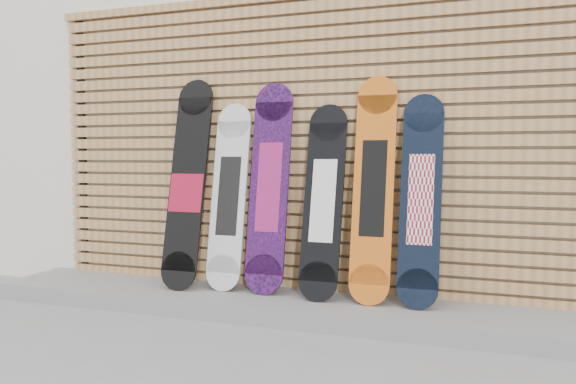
# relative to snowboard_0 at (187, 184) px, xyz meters

# --- Properties ---
(ground) EXTENTS (80.00, 80.00, 0.00)m
(ground) POSITION_rel_snowboard_0_xyz_m (1.03, -0.75, -0.89)
(ground) COLOR gray
(ground) RESTS_ON ground
(building) EXTENTS (12.00, 5.00, 3.60)m
(building) POSITION_rel_snowboard_0_xyz_m (1.53, 2.75, 0.91)
(building) COLOR silver
(building) RESTS_ON ground
(concrete_step) EXTENTS (4.60, 0.70, 0.12)m
(concrete_step) POSITION_rel_snowboard_0_xyz_m (0.88, -0.07, -0.83)
(concrete_step) COLOR slate
(concrete_step) RESTS_ON ground
(slat_wall) EXTENTS (4.26, 0.08, 2.29)m
(slat_wall) POSITION_rel_snowboard_0_xyz_m (0.88, 0.22, 0.31)
(slat_wall) COLOR #A67845
(slat_wall) RESTS_ON ground
(snowboard_0) EXTENTS (0.29, 0.38, 1.57)m
(snowboard_0) POSITION_rel_snowboard_0_xyz_m (0.00, 0.00, 0.00)
(snowboard_0) COLOR black
(snowboard_0) RESTS_ON concrete_step
(snowboard_1) EXTENTS (0.27, 0.29, 1.38)m
(snowboard_1) POSITION_rel_snowboard_0_xyz_m (0.32, 0.05, -0.09)
(snowboard_1) COLOR silver
(snowboard_1) RESTS_ON concrete_step
(snowboard_2) EXTENTS (0.29, 0.29, 1.52)m
(snowboard_2) POSITION_rel_snowboard_0_xyz_m (0.64, 0.05, -0.01)
(snowboard_2) COLOR black
(snowboard_2) RESTS_ON concrete_step
(snowboard_3) EXTENTS (0.28, 0.35, 1.35)m
(snowboard_3) POSITION_rel_snowboard_0_xyz_m (1.05, 0.02, -0.10)
(snowboard_3) COLOR black
(snowboard_3) RESTS_ON concrete_step
(snowboard_4) EXTENTS (0.27, 0.32, 1.54)m
(snowboard_4) POSITION_rel_snowboard_0_xyz_m (1.40, 0.03, -0.01)
(snowboard_4) COLOR #D46216
(snowboard_4) RESTS_ON concrete_step
(snowboard_5) EXTENTS (0.27, 0.33, 1.40)m
(snowboard_5) POSITION_rel_snowboard_0_xyz_m (1.71, 0.03, -0.07)
(snowboard_5) COLOR black
(snowboard_5) RESTS_ON concrete_step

